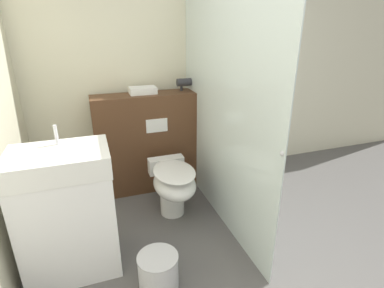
# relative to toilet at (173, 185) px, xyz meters

# --- Properties ---
(wall_back) EXTENTS (8.00, 0.06, 2.50)m
(wall_back) POSITION_rel_toilet_xyz_m (0.07, 0.87, 0.91)
(wall_back) COLOR beige
(wall_back) RESTS_ON ground_plane
(partition_panel) EXTENTS (1.24, 0.31, 1.07)m
(partition_panel) POSITION_rel_toilet_xyz_m (-0.03, 0.63, 0.20)
(partition_panel) COLOR #51331E
(partition_panel) RESTS_ON ground_plane
(shower_glass) EXTENTS (0.04, 1.87, 2.10)m
(shower_glass) POSITION_rel_toilet_xyz_m (0.42, -0.10, 0.71)
(shower_glass) COLOR silver
(shower_glass) RESTS_ON ground_plane
(toilet) EXTENTS (0.38, 0.62, 0.51)m
(toilet) POSITION_rel_toilet_xyz_m (0.00, 0.00, 0.00)
(toilet) COLOR white
(toilet) RESTS_ON ground_plane
(sink_vanity) EXTENTS (0.65, 0.46, 1.10)m
(sink_vanity) POSITION_rel_toilet_xyz_m (-0.89, -0.39, 0.15)
(sink_vanity) COLOR white
(sink_vanity) RESTS_ON ground_plane
(hair_drier) EXTENTS (0.18, 0.08, 0.13)m
(hair_drier) POSITION_rel_toilet_xyz_m (0.34, 0.67, 0.82)
(hair_drier) COLOR #2D2D33
(hair_drier) RESTS_ON partition_panel
(folded_towel) EXTENTS (0.27, 0.17, 0.07)m
(folded_towel) POSITION_rel_toilet_xyz_m (-0.12, 0.65, 0.77)
(folded_towel) COLOR white
(folded_towel) RESTS_ON partition_panel
(waste_bin) EXTENTS (0.28, 0.28, 0.27)m
(waste_bin) POSITION_rel_toilet_xyz_m (-0.34, -0.80, -0.20)
(waste_bin) COLOR silver
(waste_bin) RESTS_ON ground_plane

